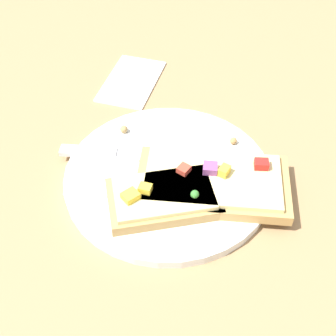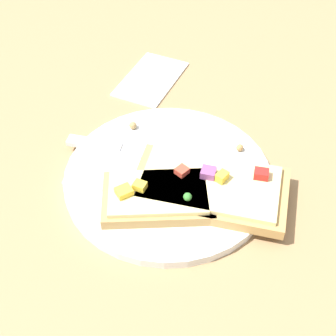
% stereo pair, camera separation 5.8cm
% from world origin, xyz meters
% --- Properties ---
extents(ground_plane, '(4.00, 4.00, 0.00)m').
position_xyz_m(ground_plane, '(0.00, 0.00, 0.00)').
color(ground_plane, '#9E7A51').
extents(plate, '(0.26, 0.26, 0.01)m').
position_xyz_m(plate, '(0.00, 0.00, 0.01)').
color(plate, white).
rests_on(plate, ground).
extents(fork, '(0.07, 0.20, 0.01)m').
position_xyz_m(fork, '(0.04, -0.00, 0.01)').
color(fork, silver).
rests_on(fork, plate).
extents(knife, '(0.06, 0.20, 0.01)m').
position_xyz_m(knife, '(-0.02, -0.07, 0.01)').
color(knife, silver).
rests_on(knife, plate).
extents(pizza_slice_main, '(0.13, 0.20, 0.03)m').
position_xyz_m(pizza_slice_main, '(0.01, 0.06, 0.02)').
color(pizza_slice_main, tan).
rests_on(pizza_slice_main, plate).
extents(pizza_slice_corner, '(0.13, 0.15, 0.03)m').
position_xyz_m(pizza_slice_corner, '(0.05, 0.01, 0.02)').
color(pizza_slice_corner, tan).
rests_on(pizza_slice_corner, plate).
extents(crumb_scatter, '(0.12, 0.16, 0.01)m').
position_xyz_m(crumb_scatter, '(-0.04, -0.00, 0.02)').
color(crumb_scatter, tan).
rests_on(crumb_scatter, plate).
extents(napkin, '(0.13, 0.08, 0.01)m').
position_xyz_m(napkin, '(-0.19, -0.11, 0.00)').
color(napkin, white).
rests_on(napkin, ground).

